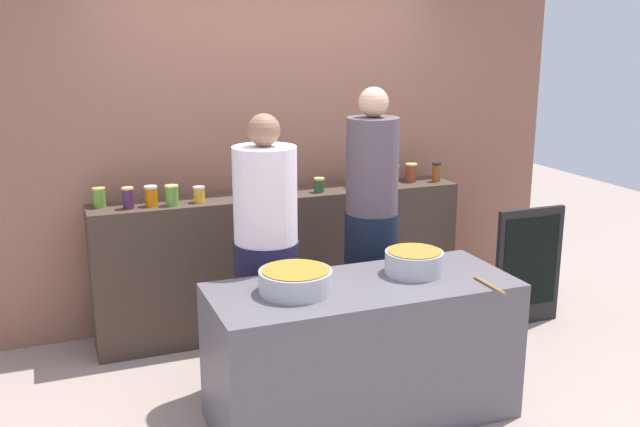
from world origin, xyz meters
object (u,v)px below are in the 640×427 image
at_px(preserve_jar_7, 319,185).
at_px(cooking_pot_left, 296,281).
at_px(preserve_jar_10, 394,173).
at_px(preserve_jar_1, 128,198).
at_px(preserve_jar_5, 267,189).
at_px(preserve_jar_11, 411,173).
at_px(preserve_jar_12, 437,172).
at_px(preserve_jar_3, 172,195).
at_px(preserve_jar_8, 353,178).
at_px(cook_in_cap, 371,239).
at_px(cook_with_tongs, 267,269).
at_px(chalkboard_sign, 529,266).
at_px(preserve_jar_9, 379,180).
at_px(preserve_jar_6, 281,184).
at_px(cooking_pot_center, 414,262).
at_px(preserve_jar_4, 199,194).
at_px(wooden_spoon, 489,285).
at_px(preserve_jar_0, 99,197).
at_px(preserve_jar_2, 151,196).

height_order(preserve_jar_7, cooking_pot_left, preserve_jar_7).
bearing_deg(preserve_jar_10, preserve_jar_1, -176.43).
relative_size(preserve_jar_5, preserve_jar_10, 0.80).
bearing_deg(preserve_jar_11, preserve_jar_12, -17.23).
bearing_deg(preserve_jar_3, preserve_jar_8, 3.25).
bearing_deg(preserve_jar_11, cook_in_cap, -133.13).
relative_size(cook_with_tongs, chalkboard_sign, 1.89).
distance_m(preserve_jar_9, preserve_jar_11, 0.32).
distance_m(preserve_jar_6, preserve_jar_9, 0.74).
bearing_deg(cooking_pot_center, preserve_jar_3, 132.02).
bearing_deg(cook_with_tongs, cooking_pot_center, -34.45).
relative_size(preserve_jar_10, cooking_pot_center, 0.39).
height_order(preserve_jar_1, cooking_pot_left, preserve_jar_1).
xyz_separation_m(preserve_jar_3, preserve_jar_11, (1.85, 0.10, 0.00)).
height_order(preserve_jar_9, preserve_jar_11, preserve_jar_11).
bearing_deg(preserve_jar_9, preserve_jar_4, -179.98).
distance_m(cooking_pot_left, chalkboard_sign, 2.27).
height_order(preserve_jar_5, cook_in_cap, cook_in_cap).
xyz_separation_m(preserve_jar_6, preserve_jar_10, (0.92, 0.01, 0.01)).
xyz_separation_m(preserve_jar_3, preserve_jar_6, (0.81, 0.13, -0.01)).
relative_size(wooden_spoon, chalkboard_sign, 0.33).
distance_m(preserve_jar_8, preserve_jar_9, 0.19).
height_order(preserve_jar_4, cook_in_cap, cook_in_cap).
bearing_deg(preserve_jar_4, preserve_jar_1, -179.57).
bearing_deg(preserve_jar_7, preserve_jar_9, 0.61).
relative_size(preserve_jar_7, preserve_jar_12, 0.73).
bearing_deg(preserve_jar_6, preserve_jar_7, -24.42).
xyz_separation_m(preserve_jar_0, cooking_pot_left, (0.86, -1.43, -0.22)).
xyz_separation_m(preserve_jar_0, cook_in_cap, (1.63, -0.75, -0.26)).
bearing_deg(preserve_jar_5, chalkboard_sign, -17.11).
bearing_deg(cook_with_tongs, preserve_jar_8, 41.85).
xyz_separation_m(preserve_jar_10, cooking_pot_center, (-0.59, -1.41, -0.21)).
height_order(wooden_spoon, cook_in_cap, cook_in_cap).
bearing_deg(cook_with_tongs, preserve_jar_7, 50.44).
xyz_separation_m(preserve_jar_3, cooking_pot_left, (0.41, -1.31, -0.22)).
xyz_separation_m(preserve_jar_0, preserve_jar_2, (0.32, -0.09, 0.00)).
xyz_separation_m(preserve_jar_4, wooden_spoon, (1.23, -1.64, -0.26)).
bearing_deg(preserve_jar_8, cooking_pot_left, -124.39).
distance_m(preserve_jar_9, cooking_pot_left, 1.76).
xyz_separation_m(preserve_jar_11, wooden_spoon, (-0.44, -1.71, -0.28)).
xyz_separation_m(preserve_jar_12, wooden_spoon, (-0.63, -1.66, -0.28)).
distance_m(preserve_jar_9, cook_with_tongs, 1.41).
xyz_separation_m(preserve_jar_1, chalkboard_sign, (2.79, -0.56, -0.64)).
height_order(preserve_jar_3, preserve_jar_4, preserve_jar_3).
distance_m(preserve_jar_9, wooden_spoon, 1.66).
xyz_separation_m(preserve_jar_7, cooking_pot_center, (0.08, -1.28, -0.20)).
xyz_separation_m(preserve_jar_2, cook_with_tongs, (0.55, -0.80, -0.32)).
bearing_deg(preserve_jar_4, cook_with_tongs, -73.85).
height_order(preserve_jar_7, chalkboard_sign, preserve_jar_7).
xyz_separation_m(preserve_jar_2, preserve_jar_3, (0.13, -0.03, 0.00)).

